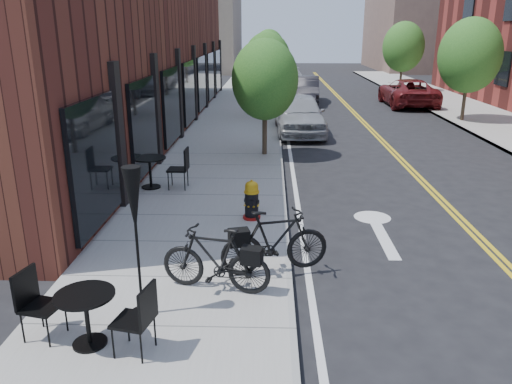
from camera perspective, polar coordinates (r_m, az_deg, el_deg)
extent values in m
plane|color=black|center=(8.73, 4.15, -10.51)|extent=(120.00, 120.00, 0.00)
cube|color=#9E9B93|center=(18.21, -3.41, 4.98)|extent=(4.00, 70.00, 0.12)
cube|color=#431B15|center=(22.52, -14.58, 15.80)|extent=(5.00, 28.00, 7.00)
cube|color=#726656|center=(56.19, -6.40, 18.80)|extent=(8.00, 14.00, 10.00)
cube|color=brown|center=(59.97, 18.63, 18.92)|extent=(10.00, 16.00, 12.00)
cylinder|color=#382B1E|center=(16.98, 0.99, 7.04)|extent=(0.16, 0.16, 1.61)
ellipsoid|color=#235C1D|center=(16.74, 1.02, 12.71)|extent=(2.20, 2.20, 2.64)
cylinder|color=#382B1E|center=(24.87, 1.25, 10.64)|extent=(0.16, 0.16, 1.68)
ellipsoid|color=#235C1D|center=(24.71, 1.28, 14.69)|extent=(2.30, 2.30, 2.76)
cylinder|color=#382B1E|center=(32.83, 1.38, 12.35)|extent=(0.16, 0.16, 1.57)
ellipsoid|color=#235C1D|center=(32.70, 1.41, 15.19)|extent=(2.10, 2.10, 2.52)
cylinder|color=#382B1E|center=(40.79, 1.47, 13.56)|extent=(0.16, 0.16, 1.71)
ellipsoid|color=#235C1D|center=(40.69, 1.49, 16.11)|extent=(2.40, 2.40, 2.88)
cylinder|color=#382B1E|center=(25.51, 22.69, 9.62)|extent=(0.16, 0.16, 1.82)
ellipsoid|color=#235C1D|center=(25.34, 23.25, 14.15)|extent=(2.80, 2.80, 3.36)
cylinder|color=#382B1E|center=(36.91, 16.21, 12.48)|extent=(0.16, 0.16, 1.82)
ellipsoid|color=#235C1D|center=(36.79, 16.49, 15.62)|extent=(2.80, 2.80, 3.36)
cylinder|color=maroon|center=(11.25, -0.50, -2.87)|extent=(0.52, 0.52, 0.06)
cylinder|color=black|center=(11.15, -0.50, -1.46)|extent=(0.40, 0.40, 0.59)
cylinder|color=#CA9613|center=(11.05, -0.51, 0.03)|extent=(0.46, 0.46, 0.04)
cylinder|color=#CA9613|center=(11.03, -0.51, 0.42)|extent=(0.39, 0.39, 0.14)
ellipsoid|color=#CA9613|center=(11.01, -0.51, 0.81)|extent=(0.38, 0.38, 0.17)
cylinder|color=#CA9613|center=(10.98, -0.51, 1.25)|extent=(0.07, 0.07, 0.06)
imported|color=black|center=(8.09, -4.66, -7.64)|extent=(1.89, 0.91, 1.10)
imported|color=black|center=(8.64, 2.19, -5.65)|extent=(1.99, 1.04, 1.15)
cylinder|color=black|center=(7.39, -18.43, -16.04)|extent=(0.55, 0.55, 0.03)
cylinder|color=black|center=(7.20, -18.72, -13.66)|extent=(0.07, 0.07, 0.73)
cylinder|color=black|center=(7.02, -19.03, -11.08)|extent=(0.95, 0.95, 0.03)
cylinder|color=black|center=(13.72, -11.88, 0.58)|extent=(0.52, 0.52, 0.03)
cylinder|color=black|center=(13.61, -11.99, 2.16)|extent=(0.07, 0.07, 0.80)
cylinder|color=black|center=(13.51, -12.10, 3.82)|extent=(0.89, 0.89, 0.03)
cylinder|color=black|center=(7.85, -12.83, -13.30)|extent=(0.37, 0.37, 0.04)
cylinder|color=black|center=(7.35, -13.43, -5.88)|extent=(0.04, 0.04, 2.21)
cone|color=black|center=(7.11, -13.82, -0.96)|extent=(0.27, 0.27, 0.97)
imported|color=#9A9EA2|center=(21.09, 5.00, 8.87)|extent=(2.11, 4.91, 1.65)
imported|color=black|center=(30.29, 5.60, 11.54)|extent=(1.95, 4.80, 1.55)
imported|color=#9D9DA2|center=(35.02, 3.76, 12.53)|extent=(2.62, 5.77, 1.64)
imported|color=maroon|center=(30.28, 16.94, 10.84)|extent=(2.60, 5.54, 1.53)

